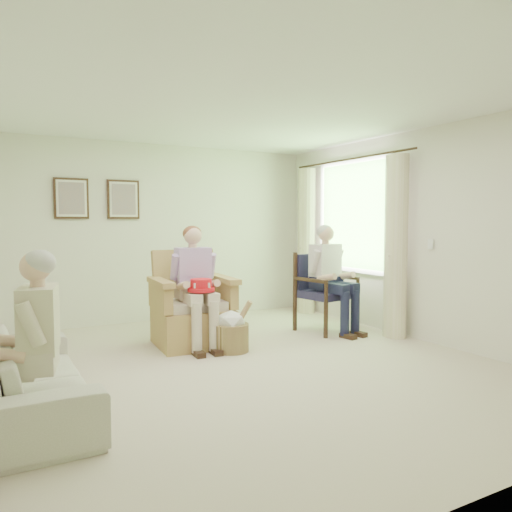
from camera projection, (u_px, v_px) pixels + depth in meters
name	position (u px, v px, depth m)	size (l,w,h in m)	color
floor	(239.00, 367.00, 5.03)	(5.50, 5.50, 0.00)	beige
back_wall	(154.00, 233.00, 7.34)	(5.00, 0.04, 2.60)	silver
front_wall	(485.00, 255.00, 2.55)	(5.00, 0.04, 2.60)	silver
right_wall	(419.00, 235.00, 6.16)	(0.04, 5.50, 2.60)	silver
ceiling	(239.00, 105.00, 4.85)	(5.00, 5.50, 0.02)	white
window	(353.00, 213.00, 7.16)	(0.13, 2.50, 1.63)	#2D6B23
curtain_left	(396.00, 247.00, 6.27)	(0.34, 0.34, 2.30)	beige
curtain_right	(306.00, 241.00, 7.98)	(0.34, 0.34, 2.30)	beige
framed_print_left	(71.00, 198.00, 6.72)	(0.45, 0.05, 0.55)	#382114
framed_print_right	(123.00, 199.00, 7.06)	(0.45, 0.05, 0.55)	#382114
wicker_armchair	(192.00, 315.00, 5.95)	(0.88, 0.87, 1.12)	tan
wood_armchair	(322.00, 289.00, 6.75)	(0.67, 0.63, 1.03)	black
sofa	(30.00, 376.00, 3.82)	(0.77, 1.98, 0.58)	beige
person_wicker	(196.00, 277.00, 5.79)	(0.40, 0.63, 1.39)	beige
person_dark	(330.00, 270.00, 6.58)	(0.40, 0.62, 1.40)	#191C37
person_sofa	(33.00, 333.00, 3.45)	(0.42, 0.63, 1.25)	beige
red_hat	(201.00, 286.00, 5.61)	(0.31, 0.31, 0.14)	red
hatbox	(231.00, 331.00, 5.64)	(0.53, 0.53, 0.60)	tan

